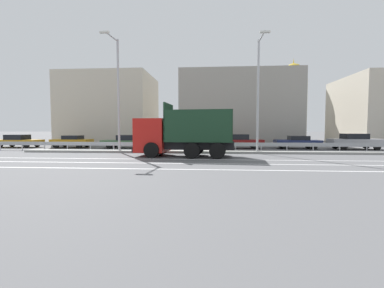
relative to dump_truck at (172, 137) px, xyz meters
name	(u,v)px	position (x,y,z in m)	size (l,w,h in m)	color
ground_plane	(210,155)	(2.68, 0.76, -1.35)	(320.00, 320.00, 0.00)	#565659
lane_strip_0	(182,159)	(0.93, -1.87, -1.35)	(55.76, 0.16, 0.01)	silver
lane_strip_1	(179,163)	(0.93, -3.78, -1.35)	(55.76, 0.16, 0.01)	silver
lane_strip_2	(173,169)	(0.93, -5.86, -1.35)	(55.76, 0.16, 0.01)	silver
median_island	(210,152)	(2.68, 2.59, -1.26)	(30.67, 1.10, 0.18)	gray
median_guardrail	(211,145)	(2.68, 3.95, -0.78)	(55.76, 0.09, 0.78)	#9EA0A5
dump_truck	(172,137)	(0.00, 0.00, 0.00)	(6.98, 3.20, 3.70)	red
median_road_sign	(155,139)	(-1.86, 2.59, -0.26)	(0.66, 0.16, 2.12)	white
street_lamp_1	(117,90)	(-4.83, 2.45, 3.71)	(0.71, 2.37, 9.13)	#ADADB2
street_lamp_2	(258,90)	(6.34, 2.26, 3.53)	(0.70, 2.42, 8.74)	#ADADB2
parked_car_0	(19,141)	(-17.43, 7.47, -0.68)	(4.60, 1.85, 1.33)	#B27A14
parked_car_1	(72,141)	(-11.52, 7.37, -0.69)	(3.87, 1.85, 1.27)	#B27A14
parked_car_2	(128,141)	(-5.69, 7.33, -0.68)	(4.98, 2.19, 1.32)	#335B33
parked_car_3	(182,141)	(-0.16, 7.38, -0.67)	(4.20, 1.95, 1.33)	gray
parked_car_4	(239,141)	(5.48, 7.40, -0.64)	(4.48, 1.90, 1.41)	maroon
parked_car_5	(297,142)	(11.04, 7.54, -0.69)	(4.24, 2.19, 1.26)	navy
parked_car_6	(355,141)	(16.23, 7.20, -0.60)	(4.68, 1.87, 1.49)	#A3A3A8
background_building_0	(111,110)	(-11.12, 16.74, 3.22)	(11.44, 9.16, 9.15)	beige
background_building_1	(235,111)	(5.96, 17.04, 2.95)	(13.67, 13.80, 8.60)	gray
church_tower	(293,103)	(16.68, 27.64, 5.03)	(3.60, 3.60, 13.94)	silver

